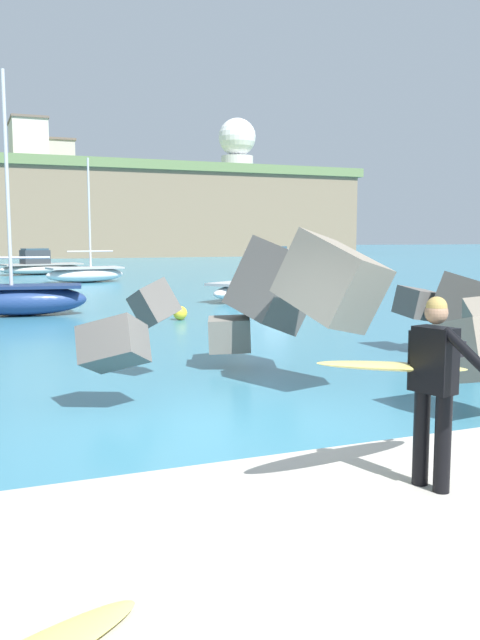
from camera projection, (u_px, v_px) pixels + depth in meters
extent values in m
plane|color=teal|center=(227.00, 430.00, 8.90)|extent=(400.00, 400.00, 0.00)
cube|color=#B2ADA3|center=(412.00, 551.00, 5.21)|extent=(48.00, 4.40, 0.24)
cube|color=gray|center=(480.00, 349.00, 9.45)|extent=(1.08, 1.10, 1.06)
cube|color=#4C4944|center=(462.00, 305.00, 14.48)|extent=(1.56, 1.40, 1.50)
cube|color=gray|center=(332.00, 281.00, 10.92)|extent=(1.75, 1.93, 1.77)
cube|color=#605B56|center=(154.00, 304.00, 11.98)|extent=(0.89, 0.90, 0.99)
cube|color=#605B56|center=(274.00, 286.00, 12.72)|extent=(1.78, 1.66, 1.92)
cube|color=#605B56|center=(114.00, 344.00, 9.90)|extent=(1.12, 1.23, 1.01)
cube|color=slate|center=(229.00, 334.00, 13.05)|extent=(1.03, 0.96, 0.70)
cube|color=#605B56|center=(419.00, 304.00, 15.07)|extent=(0.89, 0.91, 0.83)
cylinder|color=black|center=(443.00, 444.00, 6.06)|extent=(0.15, 0.15, 0.90)
cylinder|color=black|center=(421.00, 437.00, 6.25)|extent=(0.15, 0.15, 0.90)
cube|color=black|center=(435.00, 360.00, 6.07)|extent=(0.31, 0.42, 0.60)
sphere|color=#A87A5B|center=(436.00, 313.00, 6.02)|extent=(0.21, 0.21, 0.21)
sphere|color=tan|center=(437.00, 307.00, 6.01)|extent=(0.19, 0.19, 0.19)
cylinder|color=black|center=(468.00, 353.00, 5.72)|extent=(0.22, 0.53, 0.41)
cylinder|color=black|center=(412.00, 360.00, 6.27)|extent=(0.09, 0.09, 0.56)
ellipsoid|color=#E0D166|center=(399.00, 367.00, 6.28)|extent=(2.12, 0.86, 0.37)
cube|color=black|center=(462.00, 349.00, 6.83)|extent=(0.12, 0.05, 0.16)
ellipsoid|color=white|center=(261.00, 290.00, 28.00)|extent=(6.19, 4.82, 0.78)
cube|color=#ACACAC|center=(261.00, 281.00, 27.96)|extent=(5.69, 4.43, 0.10)
cube|color=silver|center=(268.00, 264.00, 28.26)|extent=(2.12, 1.85, 1.28)
cube|color=#334C5B|center=(268.00, 248.00, 28.18)|extent=(1.91, 1.67, 0.12)
ellipsoid|color=beige|center=(42.00, 269.00, 46.66)|extent=(6.20, 3.49, 0.74)
cube|color=#9C9991|center=(41.00, 264.00, 46.62)|extent=(5.70, 3.21, 0.10)
cube|color=#33383D|center=(35.00, 257.00, 46.29)|extent=(2.02, 1.64, 0.94)
cube|color=#334C5B|center=(35.00, 249.00, 46.23)|extent=(1.82, 1.48, 0.12)
ellipsoid|color=navy|center=(22.00, 300.00, 22.00)|extent=(4.33, 2.23, 0.99)
cube|color=navy|center=(21.00, 287.00, 21.94)|extent=(3.99, 2.05, 0.10)
cylinder|color=silver|center=(7.00, 179.00, 21.45)|extent=(0.12, 0.12, 6.80)
cylinder|color=silver|center=(10.00, 258.00, 21.76)|extent=(2.46, 0.47, 0.08)
ellipsoid|color=#1E6656|center=(330.00, 267.00, 49.05)|extent=(3.94, 5.36, 0.82)
cube|color=#164C41|center=(330.00, 262.00, 49.00)|extent=(3.62, 4.93, 0.10)
cube|color=#33383D|center=(331.00, 255.00, 48.58)|extent=(1.79, 1.87, 0.91)
cube|color=#334C5B|center=(331.00, 248.00, 48.51)|extent=(1.61, 1.68, 0.12)
ellipsoid|color=white|center=(85.00, 275.00, 38.38)|extent=(4.72, 2.60, 0.86)
cube|color=#ACACAC|center=(85.00, 268.00, 38.33)|extent=(4.34, 2.39, 0.10)
cylinder|color=silver|center=(89.00, 213.00, 38.12)|extent=(0.12, 0.12, 6.13)
cylinder|color=silver|center=(90.00, 251.00, 38.39)|extent=(2.67, 0.49, 0.08)
sphere|color=yellow|center=(180.00, 313.00, 20.82)|extent=(0.44, 0.44, 0.44)
cube|color=#847056|center=(80.00, 217.00, 100.85)|extent=(72.77, 38.07, 11.15)
cube|color=#667F4C|center=(79.00, 175.00, 100.10)|extent=(74.22, 38.83, 1.20)
cylinder|color=silver|center=(237.00, 167.00, 109.36)|extent=(5.17, 5.17, 3.34)
sphere|color=white|center=(237.00, 137.00, 108.79)|extent=(6.03, 6.03, 6.03)
cube|color=beige|center=(28.00, 143.00, 88.93)|extent=(4.43, 7.86, 5.33)
cube|color=#66564C|center=(28.00, 121.00, 88.59)|extent=(4.65, 8.25, 0.30)
cube|color=#B2ADA3|center=(44.00, 156.00, 97.37)|extent=(7.78, 7.43, 3.88)
cube|color=#66564C|center=(44.00, 141.00, 97.12)|extent=(8.16, 7.80, 0.30)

